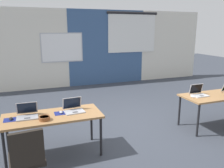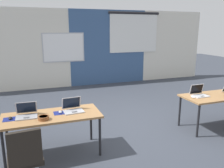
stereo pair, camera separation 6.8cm
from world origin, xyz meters
name	(u,v)px [view 2 (the right image)]	position (x,y,z in m)	size (l,w,h in m)	color
ground_plane	(132,126)	(0.00, 0.00, 0.00)	(24.00, 24.00, 0.00)	#383D47
back_wall_assembly	(87,48)	(0.03, 4.20, 1.41)	(10.00, 0.27, 2.80)	silver
desk_near_left	(52,118)	(-1.75, -0.60, 0.66)	(1.60, 0.70, 0.72)	#A37547
desk_near_right	(218,98)	(1.75, -0.60, 0.66)	(1.60, 0.70, 0.72)	#A37547
laptop_near_right_inner	(199,93)	(1.31, -0.51, 0.77)	(0.33, 0.28, 0.23)	silver
mouse_near_right_inner	(193,97)	(1.09, -0.60, 0.74)	(0.08, 0.11, 0.03)	silver
laptop_near_left_end	(27,114)	(-2.14, -0.54, 0.77)	(0.34, 0.32, 0.23)	#9E9EA3
mousepad_near_left_end	(10,119)	(-2.38, -0.58, 0.72)	(0.22, 0.19, 0.00)	navy
mouse_near_left_end	(10,118)	(-2.38, -0.58, 0.74)	(0.06, 0.10, 0.03)	black
chair_near_left_end	(26,164)	(-2.18, -1.39, 0.38)	(0.52, 0.56, 0.92)	black
laptop_near_left_inner	(73,108)	(-1.38, -0.54, 0.77)	(0.35, 0.32, 0.23)	#B7B7BC
mousepad_near_left_inner	(60,113)	(-1.60, -0.56, 0.72)	(0.22, 0.19, 0.00)	navy
mouse_near_left_inner	(60,112)	(-1.60, -0.56, 0.74)	(0.06, 0.10, 0.03)	#B2B2B7
snack_bowl	(44,118)	(-1.89, -0.77, 0.76)	(0.18, 0.18, 0.06)	brown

